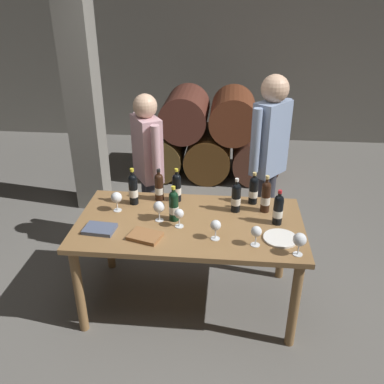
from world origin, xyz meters
TOP-DOWN VIEW (x-y plane):
  - ground_plane at (0.00, 0.00)m, footprint 14.00×14.00m
  - cellar_back_wall at (0.00, 4.20)m, footprint 10.00×0.24m
  - barrel_stack at (0.00, 2.60)m, footprint 1.86×0.90m
  - stone_pillar at (-1.30, 1.60)m, footprint 0.32×0.32m
  - dining_table at (0.00, 0.00)m, footprint 1.70×0.90m
  - wine_bottle_0 at (-0.48, 0.25)m, footprint 0.07×0.07m
  - wine_bottle_1 at (0.48, 0.35)m, footprint 0.07×0.07m
  - wine_bottle_2 at (0.57, 0.22)m, footprint 0.07×0.07m
  - wine_bottle_3 at (0.65, 0.04)m, footprint 0.07×0.07m
  - wine_bottle_4 at (-0.12, 0.02)m, footprint 0.07×0.07m
  - wine_bottle_5 at (-0.14, 0.33)m, footprint 0.07×0.07m
  - wine_bottle_6 at (0.34, 0.20)m, footprint 0.07×0.07m
  - wine_bottle_7 at (-0.28, 0.33)m, footprint 0.07×0.07m
  - wine_glass_0 at (-0.58, 0.12)m, footprint 0.09×0.09m
  - wine_glass_1 at (0.20, -0.21)m, footprint 0.07×0.07m
  - wine_glass_2 at (0.75, -0.35)m, footprint 0.09×0.09m
  - wine_glass_3 at (-0.07, -0.07)m, footprint 0.07×0.07m
  - wine_glass_4 at (0.48, -0.26)m, footprint 0.07×0.07m
  - wine_glass_5 at (-0.23, -0.00)m, footprint 0.09×0.09m
  - tasting_notebook at (-0.63, -0.18)m, footprint 0.23×0.18m
  - leather_ledger at (-0.29, -0.24)m, footprint 0.26×0.22m
  - serving_plate at (0.66, -0.17)m, footprint 0.24×0.24m
  - sommelier_presenting at (0.62, 0.75)m, footprint 0.34×0.40m
  - taster_seated_left at (-0.45, 0.72)m, footprint 0.32×0.43m

SIDE VIEW (x-z plane):
  - ground_plane at x=0.00m, z-range 0.00..0.00m
  - barrel_stack at x=0.00m, z-range -0.05..1.09m
  - dining_table at x=0.00m, z-range 0.29..1.05m
  - serving_plate at x=0.66m, z-range 0.76..0.77m
  - tasting_notebook at x=-0.63m, z-range 0.76..0.79m
  - leather_ledger at x=-0.29m, z-range 0.76..0.79m
  - wine_glass_3 at x=-0.07m, z-range 0.79..0.94m
  - wine_glass_4 at x=0.48m, z-range 0.79..0.94m
  - wine_glass_1 at x=0.20m, z-range 0.79..0.94m
  - wine_glass_5 at x=-0.23m, z-range 0.79..0.95m
  - wine_glass_0 at x=-0.58m, z-range 0.79..0.95m
  - wine_glass_2 at x=0.75m, z-range 0.79..0.96m
  - wine_bottle_1 at x=0.48m, z-range 0.74..1.01m
  - wine_bottle_3 at x=0.65m, z-range 0.74..1.02m
  - wine_bottle_7 at x=-0.28m, z-range 0.74..1.02m
  - wine_bottle_6 at x=0.34m, z-range 0.74..1.02m
  - wine_bottle_4 at x=-0.12m, z-range 0.74..1.02m
  - wine_bottle_5 at x=-0.14m, z-range 0.74..1.03m
  - wine_bottle_2 at x=0.57m, z-range 0.74..1.04m
  - wine_bottle_0 at x=-0.48m, z-range 0.74..1.05m
  - taster_seated_left at x=-0.45m, z-range 0.15..1.69m
  - sommelier_presenting at x=0.62m, z-range 0.19..1.90m
  - stone_pillar at x=-1.30m, z-range 0.00..2.60m
  - cellar_back_wall at x=0.00m, z-range 0.00..2.80m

